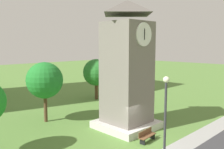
{
  "coord_description": "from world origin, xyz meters",
  "views": [
    {
      "loc": [
        -13.97,
        -11.25,
        7.35
      ],
      "look_at": [
        0.83,
        3.72,
        4.77
      ],
      "focal_mm": 38.96,
      "sensor_mm": 36.0,
      "label": 1
    }
  ],
  "objects_px": {
    "clock_tower": "(127,72)",
    "street_lamp": "(165,113)",
    "park_bench": "(147,136)",
    "tree_near_tower": "(45,80)",
    "tree_streetside": "(96,72)"
  },
  "relations": [
    {
      "from": "park_bench",
      "to": "tree_near_tower",
      "type": "height_order",
      "value": "tree_near_tower"
    },
    {
      "from": "street_lamp",
      "to": "tree_streetside",
      "type": "xyz_separation_m",
      "value": [
        9.74,
        17.18,
        0.14
      ]
    },
    {
      "from": "clock_tower",
      "to": "street_lamp",
      "type": "height_order",
      "value": "clock_tower"
    },
    {
      "from": "park_bench",
      "to": "tree_streetside",
      "type": "relative_size",
      "value": 0.34
    },
    {
      "from": "park_bench",
      "to": "clock_tower",
      "type": "bearing_deg",
      "value": 69.04
    },
    {
      "from": "park_bench",
      "to": "street_lamp",
      "type": "bearing_deg",
      "value": -129.85
    },
    {
      "from": "clock_tower",
      "to": "park_bench",
      "type": "relative_size",
      "value": 6.02
    },
    {
      "from": "street_lamp",
      "to": "tree_streetside",
      "type": "bearing_deg",
      "value": 60.46
    },
    {
      "from": "park_bench",
      "to": "tree_near_tower",
      "type": "relative_size",
      "value": 0.32
    },
    {
      "from": "clock_tower",
      "to": "street_lamp",
      "type": "distance_m",
      "value": 7.84
    },
    {
      "from": "street_lamp",
      "to": "tree_near_tower",
      "type": "bearing_deg",
      "value": 90.81
    },
    {
      "from": "park_bench",
      "to": "tree_streetside",
      "type": "height_order",
      "value": "tree_streetside"
    },
    {
      "from": "clock_tower",
      "to": "tree_near_tower",
      "type": "distance_m",
      "value": 7.92
    },
    {
      "from": "clock_tower",
      "to": "tree_near_tower",
      "type": "bearing_deg",
      "value": 122.53
    },
    {
      "from": "street_lamp",
      "to": "tree_near_tower",
      "type": "distance_m",
      "value": 13.19
    }
  ]
}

